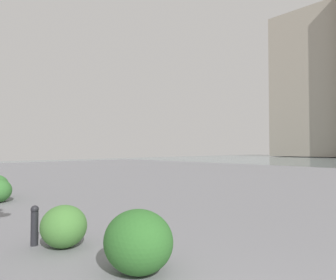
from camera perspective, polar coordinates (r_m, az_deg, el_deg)
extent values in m
cube|color=#9E9384|center=(73.72, 27.54, 9.68)|extent=(17.12, 11.56, 32.06)
cylinder|color=#232328|center=(5.53, -25.07, -15.68)|extent=(0.12, 0.12, 0.57)
sphere|color=#232328|center=(5.47, -25.02, -12.39)|extent=(0.13, 0.13, 0.13)
ellipsoid|color=#2D6628|center=(4.01, -5.95, -19.42)|extent=(0.97, 0.88, 0.83)
ellipsoid|color=#477F38|center=(5.25, -20.05, -15.82)|extent=(0.81, 0.73, 0.69)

